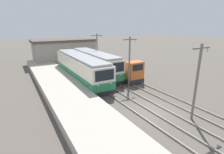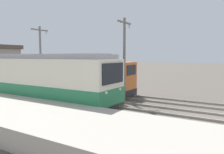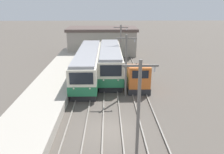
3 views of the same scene
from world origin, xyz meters
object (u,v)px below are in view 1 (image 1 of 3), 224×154
(commuter_train_left, at_px, (80,69))
(commuter_train_center, at_px, (95,65))
(catenary_mast_mid, at_px, (129,60))
(catenary_mast_near, at_px, (197,80))
(shunting_locomotive, at_px, (128,72))
(catenary_mast_far, at_px, (97,51))

(commuter_train_left, xyz_separation_m, commuter_train_center, (2.80, 1.24, 0.03))
(commuter_train_center, bearing_deg, catenary_mast_mid, -78.14)
(catenary_mast_near, relative_size, catenary_mast_mid, 1.00)
(commuter_train_left, relative_size, commuter_train_center, 1.15)
(shunting_locomotive, relative_size, catenary_mast_mid, 0.78)
(commuter_train_center, height_order, catenary_mast_far, catenary_mast_far)
(catenary_mast_mid, distance_m, catenary_mast_far, 9.30)
(catenary_mast_mid, bearing_deg, commuter_train_center, 101.86)
(commuter_train_center, distance_m, catenary_mast_far, 3.15)
(commuter_train_left, height_order, shunting_locomotive, commuter_train_left)
(shunting_locomotive, relative_size, catenary_mast_far, 0.78)
(shunting_locomotive, bearing_deg, catenary_mast_far, 102.04)
(catenary_mast_mid, xyz_separation_m, catenary_mast_far, (0.00, 9.30, 0.00))
(catenary_mast_near, distance_m, catenary_mast_mid, 9.30)
(commuter_train_left, distance_m, catenary_mast_near, 15.94)
(shunting_locomotive, distance_m, catenary_mast_far, 7.51)
(catenary_mast_far, bearing_deg, catenary_mast_mid, -90.00)
(commuter_train_center, xyz_separation_m, catenary_mast_mid, (1.51, -7.18, 1.79))
(commuter_train_center, relative_size, catenary_mast_mid, 2.07)
(commuter_train_left, xyz_separation_m, catenary_mast_mid, (4.31, -5.94, 1.82))
(catenary_mast_far, bearing_deg, shunting_locomotive, -77.96)
(commuter_train_center, relative_size, catenary_mast_far, 2.07)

